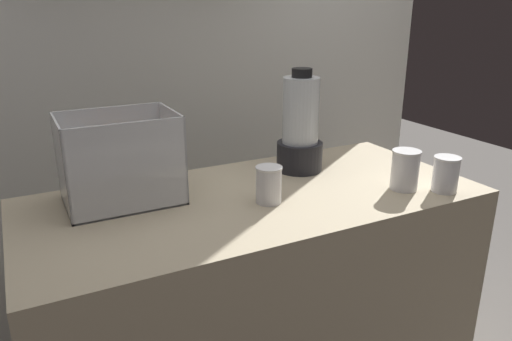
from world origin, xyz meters
TOP-DOWN VIEW (x-y plane):
  - counter at (0.00, 0.00)m, footprint 1.40×0.64m
  - back_wall_unit at (-0.01, 0.77)m, footprint 2.60×0.24m
  - carrot_display_bin at (-0.37, 0.14)m, footprint 0.33×0.24m
  - blender_pitcher at (0.25, 0.15)m, footprint 0.16×0.16m
  - juice_cup_beet_far_left at (0.01, -0.07)m, footprint 0.08×0.08m
  - juice_cup_beet_left at (0.44, -0.17)m, footprint 0.09×0.09m
  - juice_cup_beet_middle at (0.54, -0.24)m, footprint 0.08×0.08m

SIDE VIEW (x-z plane):
  - counter at x=0.00m, z-range 0.00..0.90m
  - juice_cup_beet_far_left at x=0.01m, z-range 0.89..1.01m
  - juice_cup_beet_middle at x=0.54m, z-range 0.90..1.01m
  - juice_cup_beet_left at x=0.44m, z-range 0.90..1.02m
  - carrot_display_bin at x=-0.37m, z-range 0.85..1.12m
  - blender_pitcher at x=0.25m, z-range 0.87..1.22m
  - back_wall_unit at x=-0.01m, z-range 0.02..2.52m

